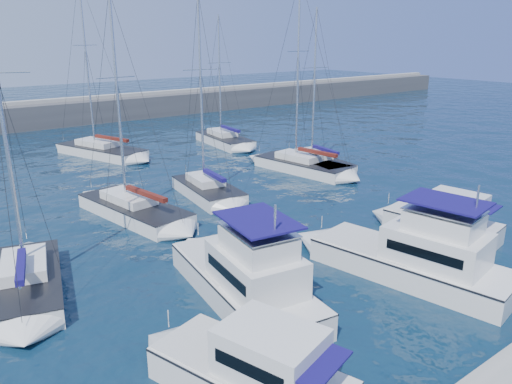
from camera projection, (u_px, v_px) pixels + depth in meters
ground at (335, 259)px, 26.67m from camera, size 220.00×220.00×0.00m
breakwater at (49, 117)px, 65.75m from camera, size 160.00×6.00×4.45m
motor_yacht_port_outer at (256, 374)px, 16.18m from camera, size 4.64×7.28×3.20m
motor_yacht_port_inner at (248, 279)px, 22.03m from camera, size 4.72×9.93×4.69m
motor_yacht_stbd_inner at (420, 258)px, 24.10m from camera, size 5.04×10.12×4.69m
motor_yacht_stbd_outer at (446, 222)px, 29.38m from camera, size 3.46×6.77×3.20m
sailboat_mid_a at (26, 282)px, 23.02m from camera, size 4.92×8.24×15.96m
sailboat_mid_b at (134, 210)px, 32.68m from camera, size 4.48×9.46×14.31m
sailboat_mid_c at (208, 190)px, 36.75m from camera, size 3.90×7.47×14.64m
sailboat_mid_d at (303, 165)px, 43.71m from camera, size 4.46×9.31×16.33m
sailboat_mid_e at (316, 163)px, 44.66m from camera, size 4.12×7.97×14.02m
sailboat_back_b at (102, 151)px, 49.27m from camera, size 6.26×10.35×16.95m
sailboat_back_c at (224, 140)px, 54.41m from camera, size 3.93×8.67×13.81m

